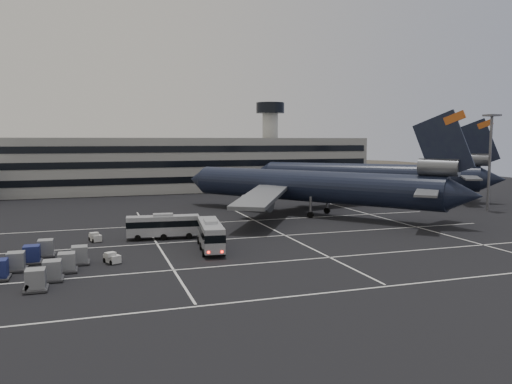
{
  "coord_description": "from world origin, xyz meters",
  "views": [
    {
      "loc": [
        -13.75,
        -60.92,
        13.54
      ],
      "look_at": [
        11.68,
        16.22,
        5.0
      ],
      "focal_mm": 35.0,
      "sensor_mm": 36.0,
      "label": 1
    }
  ],
  "objects_px": {
    "trijet_main": "(312,186)",
    "tug_a": "(96,237)",
    "bus_near": "(211,233)",
    "bus_far": "(163,225)",
    "uld_cluster": "(35,264)"
  },
  "relations": [
    {
      "from": "trijet_main",
      "to": "tug_a",
      "type": "xyz_separation_m",
      "value": [
        -37.28,
        -12.61,
        -4.67
      ]
    },
    {
      "from": "bus_near",
      "to": "tug_a",
      "type": "bearing_deg",
      "value": 151.97
    },
    {
      "from": "bus_far",
      "to": "uld_cluster",
      "type": "distance_m",
      "value": 20.35
    },
    {
      "from": "tug_a",
      "to": "uld_cluster",
      "type": "distance_m",
      "value": 15.9
    },
    {
      "from": "bus_near",
      "to": "bus_far",
      "type": "bearing_deg",
      "value": 125.2
    },
    {
      "from": "tug_a",
      "to": "uld_cluster",
      "type": "height_order",
      "value": "uld_cluster"
    },
    {
      "from": "uld_cluster",
      "to": "trijet_main",
      "type": "bearing_deg",
      "value": 32.3
    },
    {
      "from": "trijet_main",
      "to": "uld_cluster",
      "type": "height_order",
      "value": "trijet_main"
    },
    {
      "from": "bus_near",
      "to": "uld_cluster",
      "type": "distance_m",
      "value": 20.16
    },
    {
      "from": "bus_near",
      "to": "tug_a",
      "type": "relative_size",
      "value": 4.72
    },
    {
      "from": "bus_near",
      "to": "bus_far",
      "type": "xyz_separation_m",
      "value": [
        -4.62,
        8.71,
        -0.14
      ]
    },
    {
      "from": "bus_far",
      "to": "uld_cluster",
      "type": "height_order",
      "value": "bus_far"
    },
    {
      "from": "trijet_main",
      "to": "bus_far",
      "type": "xyz_separation_m",
      "value": [
        -28.42,
        -13.44,
        -3.35
      ]
    },
    {
      "from": "bus_near",
      "to": "uld_cluster",
      "type": "height_order",
      "value": "bus_near"
    },
    {
      "from": "trijet_main",
      "to": "uld_cluster",
      "type": "bearing_deg",
      "value": 174.99
    }
  ]
}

